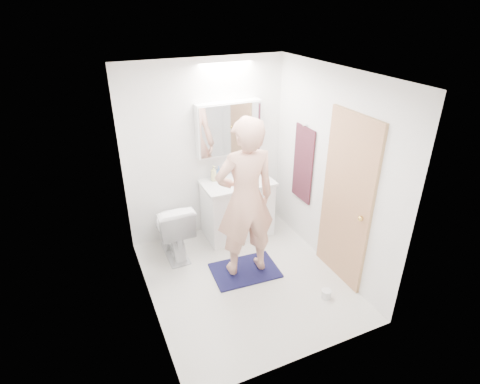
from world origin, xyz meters
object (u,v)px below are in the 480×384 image
toothbrush_cup (243,172)px  toilet_paper_roll (326,294)px  person (245,200)px  soap_bottle_a (214,173)px  medicine_cabinet (229,128)px  toilet (172,228)px  soap_bottle_b (219,173)px  vanity_cabinet (237,209)px

toothbrush_cup → toilet_paper_roll: 1.97m
person → toilet_paper_roll: bearing=132.7°
soap_bottle_a → toilet_paper_roll: 2.09m
medicine_cabinet → toilet_paper_roll: (0.41, -1.84, -1.45)m
medicine_cabinet → toilet_paper_roll: bearing=-77.5°
toilet → soap_bottle_b: 0.97m
person → soap_bottle_b: bearing=-90.3°
toilet → toilet_paper_roll: toilet is taller
vanity_cabinet → medicine_cabinet: 1.13m
vanity_cabinet → soap_bottle_b: 0.58m
medicine_cabinet → toothbrush_cup: bearing=-14.5°
vanity_cabinet → toothbrush_cup: bearing=43.8°
medicine_cabinet → soap_bottle_b: 0.61m
toilet_paper_roll → medicine_cabinet: bearing=102.5°
toilet → person: 1.17m
vanity_cabinet → soap_bottle_a: 0.62m
person → toilet_paper_roll: 1.40m
person → soap_bottle_a: person is taller
soap_bottle_a → toothbrush_cup: size_ratio=2.31×
toothbrush_cup → vanity_cabinet: bearing=-136.2°
medicine_cabinet → vanity_cabinet: bearing=-82.9°
soap_bottle_a → soap_bottle_b: soap_bottle_a is taller
soap_bottle_b → toilet: bearing=-158.9°
medicine_cabinet → toilet: bearing=-160.8°
toilet_paper_roll → soap_bottle_a: bearing=110.3°
medicine_cabinet → soap_bottle_b: (-0.17, -0.03, -0.59)m
medicine_cabinet → toothbrush_cup: (0.19, -0.05, -0.64)m
soap_bottle_b → medicine_cabinet: bearing=10.2°
soap_bottle_a → soap_bottle_b: bearing=19.9°
medicine_cabinet → toilet: medicine_cabinet is taller
toilet → soap_bottle_a: bearing=-158.7°
vanity_cabinet → soap_bottle_a: (-0.28, 0.15, 0.54)m
person → soap_bottle_b: (0.07, 1.01, -0.10)m
person → soap_bottle_a: size_ratio=8.89×
vanity_cabinet → toilet_paper_roll: 1.70m
medicine_cabinet → soap_bottle_b: medicine_cabinet is taller
medicine_cabinet → toilet_paper_roll: size_ratio=8.00×
toilet → soap_bottle_b: (0.76, 0.30, 0.51)m
toilet → toilet_paper_roll: bearing=131.5°
medicine_cabinet → soap_bottle_a: size_ratio=4.08×
soap_bottle_a → soap_bottle_b: (0.08, 0.03, -0.02)m
vanity_cabinet → person: size_ratio=0.47×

